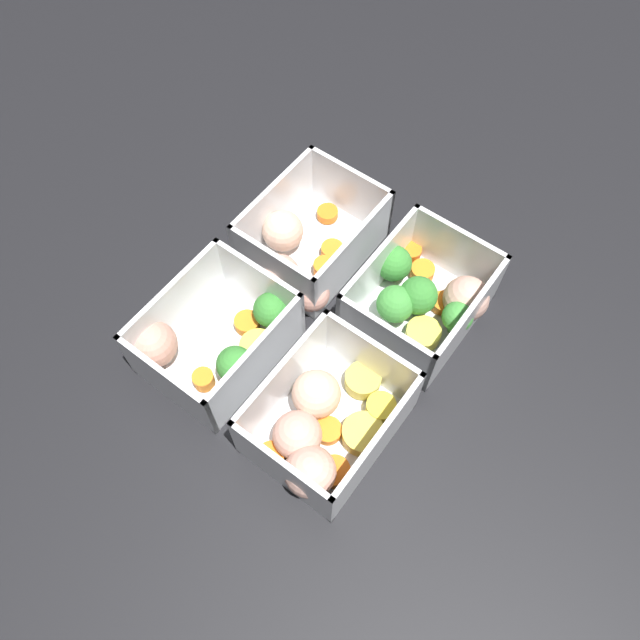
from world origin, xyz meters
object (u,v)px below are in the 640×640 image
container_near_right (425,297)px  container_far_left (214,340)px  container_near_left (322,425)px  container_far_right (303,247)px

container_near_right → container_far_left: bearing=139.8°
container_near_left → container_far_right: (0.14, 0.13, 0.00)m
container_near_right → container_far_right: (-0.02, 0.14, -0.00)m
container_near_right → container_far_right: same height
container_far_right → container_near_left: bearing=-137.4°
container_near_left → container_near_right: (0.17, -0.00, 0.00)m
container_near_left → container_far_right: same height
container_near_left → container_far_left: same height
container_far_left → container_near_right: bearing=-40.2°
container_near_left → container_near_right: same height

